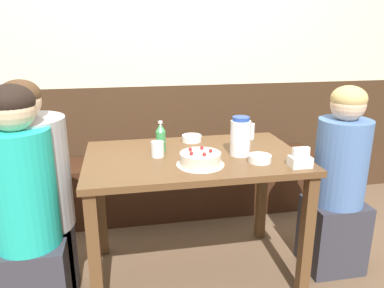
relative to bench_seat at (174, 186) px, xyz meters
name	(u,v)px	position (x,y,z in m)	size (l,w,h in m)	color
ground_plane	(194,272)	(0.00, -0.83, -0.23)	(12.00, 12.00, 0.00)	brown
back_wall	(168,57)	(0.00, 0.22, 1.02)	(4.80, 0.04, 2.50)	#3D2819
bench_seat	(174,186)	(0.00, 0.00, 0.00)	(2.38, 0.38, 0.47)	#381E11
dining_table	(194,174)	(0.00, -0.83, 0.43)	(1.22, 0.76, 0.78)	brown
birthday_cake	(200,159)	(0.00, -1.00, 0.58)	(0.25, 0.25, 0.09)	white
water_pitcher	(240,137)	(0.26, -0.88, 0.65)	(0.11, 0.11, 0.22)	white
soju_bottle	(161,137)	(-0.17, -0.71, 0.62)	(0.06, 0.06, 0.18)	#388E4C
napkin_holder	(300,160)	(0.50, -1.12, 0.58)	(0.11, 0.08, 0.11)	white
bowl_soup_white	(192,138)	(0.04, -0.56, 0.56)	(0.12, 0.12, 0.04)	white
bowl_rice_small	(260,158)	(0.32, -1.01, 0.56)	(0.12, 0.12, 0.04)	white
glass_water_tall	(158,149)	(-0.21, -0.82, 0.59)	(0.07, 0.07, 0.09)	silver
glass_tumbler_short	(250,131)	(0.42, -0.58, 0.59)	(0.06, 0.06, 0.10)	silver
person_teal_shirt	(34,197)	(-0.87, -0.89, 0.38)	(0.40, 0.40, 1.23)	#33333D
person_pale_blue_shirt	(27,218)	(-0.87, -1.06, 0.35)	(0.34, 0.31, 1.23)	#33333D
person_grey_tee	(338,187)	(0.87, -0.93, 0.31)	(0.34, 0.31, 1.16)	#33333D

